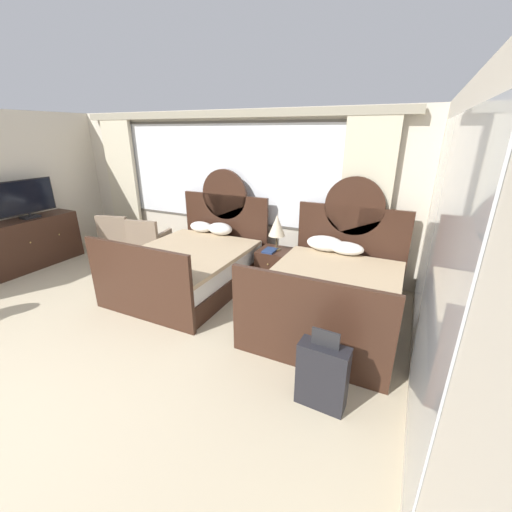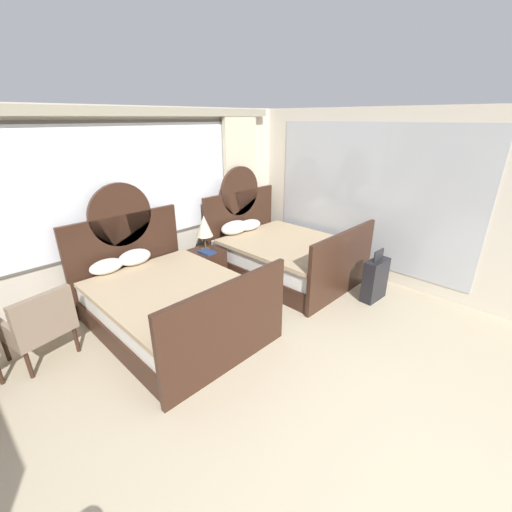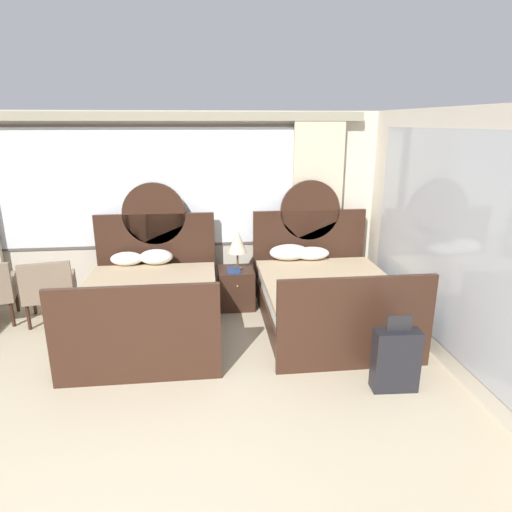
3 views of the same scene
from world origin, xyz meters
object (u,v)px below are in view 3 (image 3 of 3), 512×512
object	(u,v)px
bed_near_mirror	(325,297)
book_on_nightstand	(234,271)
nightstand_between_beds	(236,288)
suitcase_on_floor	(396,360)
table_lamp_on_nightstand	(237,241)
bed_near_window	(150,305)
armchair_by_window_left	(49,288)

from	to	relation	value
bed_near_mirror	book_on_nightstand	distance (m)	1.31
bed_near_mirror	book_on_nightstand	world-z (taller)	bed_near_mirror
nightstand_between_beds	book_on_nightstand	size ratio (longest dim) A/B	2.16
suitcase_on_floor	table_lamp_on_nightstand	bearing A→B (deg)	121.28
book_on_nightstand	suitcase_on_floor	distance (m)	2.59
bed_near_window	book_on_nightstand	size ratio (longest dim) A/B	8.69
bed_near_mirror	bed_near_window	bearing A→B (deg)	-179.82
armchair_by_window_left	suitcase_on_floor	bearing A→B (deg)	-27.62
table_lamp_on_nightstand	armchair_by_window_left	size ratio (longest dim) A/B	0.66
bed_near_mirror	suitcase_on_floor	xyz separation A→B (m)	(0.29, -1.56, -0.05)
bed_near_window	nightstand_between_beds	size ratio (longest dim) A/B	4.03
bed_near_window	bed_near_mirror	distance (m)	2.24
suitcase_on_floor	nightstand_between_beds	bearing A→B (deg)	122.02
bed_near_mirror	book_on_nightstand	bearing A→B (deg)	153.15
bed_near_mirror	armchair_by_window_left	size ratio (longest dim) A/B	2.61
armchair_by_window_left	suitcase_on_floor	xyz separation A→B (m)	(3.86, -2.02, -0.15)
book_on_nightstand	suitcase_on_floor	size ratio (longest dim) A/B	0.33
book_on_nightstand	suitcase_on_floor	bearing A→B (deg)	-56.10
book_on_nightstand	suitcase_on_floor	world-z (taller)	suitcase_on_floor
bed_near_window	nightstand_between_beds	distance (m)	1.32
bed_near_window	suitcase_on_floor	bearing A→B (deg)	-31.55
bed_near_mirror	nightstand_between_beds	xyz separation A→B (m)	(-1.12, 0.68, -0.09)
table_lamp_on_nightstand	suitcase_on_floor	bearing A→B (deg)	-58.72
nightstand_between_beds	book_on_nightstand	distance (m)	0.31
bed_near_mirror	armchair_by_window_left	bearing A→B (deg)	172.63
bed_near_mirror	table_lamp_on_nightstand	size ratio (longest dim) A/B	3.94
bed_near_window	book_on_nightstand	bearing A→B (deg)	28.52
bed_near_window	armchair_by_window_left	size ratio (longest dim) A/B	2.61
bed_near_window	armchair_by_window_left	world-z (taller)	bed_near_window
bed_near_mirror	armchair_by_window_left	xyz separation A→B (m)	(-3.58, 0.46, 0.11)
nightstand_between_beds	suitcase_on_floor	world-z (taller)	suitcase_on_floor
armchair_by_window_left	suitcase_on_floor	distance (m)	4.36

